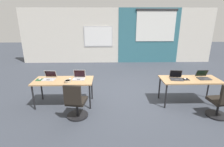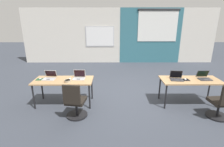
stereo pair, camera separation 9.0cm
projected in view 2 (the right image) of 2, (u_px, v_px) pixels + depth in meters
The scene contains 16 objects.
ground_plane at pixel (125, 94), 5.59m from camera, with size 24.00×24.00×0.00m.
back_wall_assembly at pixel (120, 36), 9.14m from camera, with size 10.00×0.27×2.80m.
desk_near_left at pixel (63, 82), 4.80m from camera, with size 1.60×0.70×0.72m.
desk_near_right at pixel (190, 82), 4.82m from camera, with size 1.60×0.70×0.72m.
laptop_near_right_end at pixel (204, 77), 4.84m from camera, with size 0.34×0.33×0.22m.
chair_near_right_end at pixel (221, 104), 4.15m from camera, with size 0.52×0.56×0.92m.
laptop_near_left_end at pixel (50, 77), 4.85m from camera, with size 0.35×0.34×0.22m.
mousepad_near_left_end at pixel (40, 79), 4.81m from camera, with size 0.22×0.19×0.00m.
mouse_near_left_end at pixel (40, 79), 4.81m from camera, with size 0.09×0.11×0.03m.
laptop_near_left_inner at pixel (79, 77), 4.86m from camera, with size 0.34×0.28×0.24m.
mouse_near_left_inner at pixel (70, 79), 4.82m from camera, with size 0.07×0.11×0.03m.
chair_near_left_inner at pixel (75, 104), 4.20m from camera, with size 0.52×0.57×0.92m.
laptop_near_right_inner at pixel (176, 78), 4.79m from camera, with size 0.36×0.32×0.23m.
mousepad_near_right_inner at pixel (185, 80), 4.78m from camera, with size 0.22×0.19×0.00m.
mouse_near_right_inner at pixel (185, 79), 4.77m from camera, with size 0.06×0.10×0.03m.
snack_bowl at pixel (68, 81), 4.60m from camera, with size 0.18×0.18×0.06m.
Camera 2 is at (-0.44, -5.10, 2.37)m, focal length 28.03 mm.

